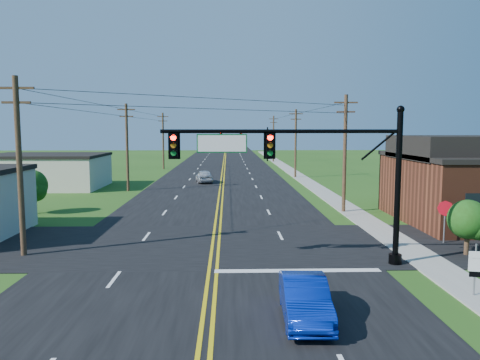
{
  "coord_description": "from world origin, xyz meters",
  "views": [
    {
      "loc": [
        0.87,
        -13.44,
        6.4
      ],
      "look_at": [
        1.48,
        10.0,
        3.84
      ],
      "focal_mm": 35.0,
      "sensor_mm": 36.0,
      "label": 1
    }
  ],
  "objects_px": {
    "route_sign": "(475,266)",
    "stop_sign": "(445,213)",
    "signal_mast_main": "(303,165)",
    "signal_mast_far": "(246,139)",
    "blue_car": "(305,300)"
  },
  "relations": [
    {
      "from": "route_sign",
      "to": "stop_sign",
      "type": "bearing_deg",
      "value": 84.32
    },
    {
      "from": "signal_mast_main",
      "to": "stop_sign",
      "type": "relative_size",
      "value": 4.64
    },
    {
      "from": "route_sign",
      "to": "stop_sign",
      "type": "xyz_separation_m",
      "value": [
        2.73,
        8.37,
        0.54
      ]
    },
    {
      "from": "route_sign",
      "to": "stop_sign",
      "type": "distance_m",
      "value": 8.82
    },
    {
      "from": "signal_mast_far",
      "to": "blue_car",
      "type": "height_order",
      "value": "signal_mast_far"
    },
    {
      "from": "signal_mast_far",
      "to": "signal_mast_main",
      "type": "bearing_deg",
      "value": -90.08
    },
    {
      "from": "blue_car",
      "to": "stop_sign",
      "type": "xyz_separation_m",
      "value": [
        9.56,
        10.31,
        1.05
      ]
    },
    {
      "from": "signal_mast_main",
      "to": "route_sign",
      "type": "bearing_deg",
      "value": -36.54
    },
    {
      "from": "signal_mast_main",
      "to": "signal_mast_far",
      "type": "height_order",
      "value": "same"
    },
    {
      "from": "blue_car",
      "to": "signal_mast_far",
      "type": "bearing_deg",
      "value": 91.47
    },
    {
      "from": "signal_mast_main",
      "to": "stop_sign",
      "type": "xyz_separation_m",
      "value": [
        8.66,
        3.98,
        -3.0
      ]
    },
    {
      "from": "route_sign",
      "to": "signal_mast_far",
      "type": "bearing_deg",
      "value": 106.77
    },
    {
      "from": "signal_mast_main",
      "to": "route_sign",
      "type": "xyz_separation_m",
      "value": [
        5.93,
        -4.39,
        -3.54
      ]
    },
    {
      "from": "signal_mast_main",
      "to": "blue_car",
      "type": "relative_size",
      "value": 2.66
    },
    {
      "from": "signal_mast_main",
      "to": "route_sign",
      "type": "distance_m",
      "value": 8.18
    }
  ]
}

